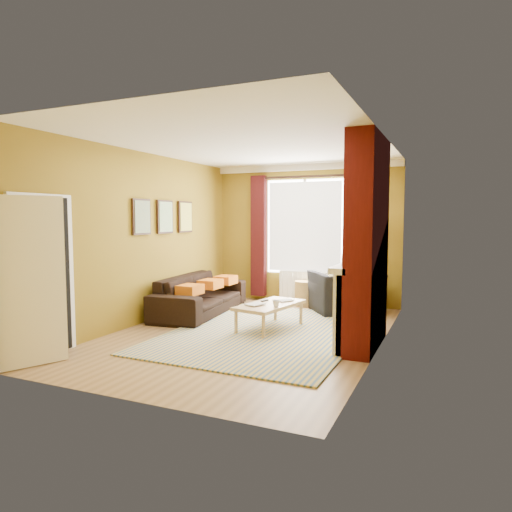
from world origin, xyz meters
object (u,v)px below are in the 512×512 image
armchair (346,292)px  floor_lamp (378,236)px  wicker_stool (305,293)px  coffee_table (270,306)px  sofa (201,294)px

armchair → floor_lamp: bearing=170.5°
armchair → floor_lamp: size_ratio=0.65×
armchair → wicker_stool: 0.95m
armchair → coffee_table: size_ratio=0.88×
sofa → armchair: size_ratio=2.04×
coffee_table → wicker_stool: bearing=103.2°
sofa → armchair: 2.64m
coffee_table → wicker_stool: 2.05m
armchair → wicker_stool: armchair is taller
wicker_stool → floor_lamp: (1.40, -0.08, 1.17)m
coffee_table → floor_lamp: floor_lamp is taller
floor_lamp → coffee_table: bearing=-123.9°
wicker_stool → floor_lamp: bearing=-3.3°
wicker_stool → floor_lamp: floor_lamp is taller
sofa → coffee_table: size_ratio=1.79×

